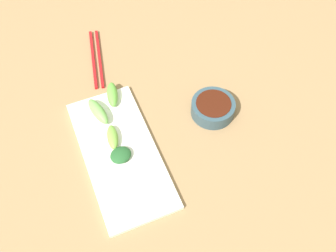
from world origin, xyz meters
TOP-DOWN VIEW (x-y plane):
  - tabletop at (0.00, 0.00)m, footprint 2.10×2.10m
  - sauce_bowl at (-0.18, -0.03)m, footprint 0.11×0.11m
  - serving_plate at (0.09, -0.01)m, footprint 0.17×0.38m
  - broccoli_leafy_0 at (0.09, 0.01)m, footprint 0.06×0.06m
  - broccoli_stalk_1 at (0.10, -0.13)m, footprint 0.05×0.10m
  - broccoli_stalk_2 at (0.05, -0.17)m, footprint 0.05×0.09m
  - broccoli_stalk_3 at (0.09, -0.05)m, footprint 0.04×0.07m
  - chopsticks at (0.05, -0.34)m, footprint 0.07×0.23m

SIDE VIEW (x-z plane):
  - tabletop at x=0.00m, z-range 0.00..0.02m
  - chopsticks at x=0.05m, z-range 0.02..0.03m
  - serving_plate at x=0.09m, z-range 0.02..0.03m
  - broccoli_leafy_0 at x=0.09m, z-range 0.03..0.05m
  - sauce_bowl at x=-0.18m, z-range 0.02..0.06m
  - broccoli_stalk_3 at x=0.09m, z-range 0.03..0.05m
  - broccoli_stalk_2 at x=0.05m, z-range 0.03..0.06m
  - broccoli_stalk_1 at x=0.10m, z-range 0.03..0.06m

